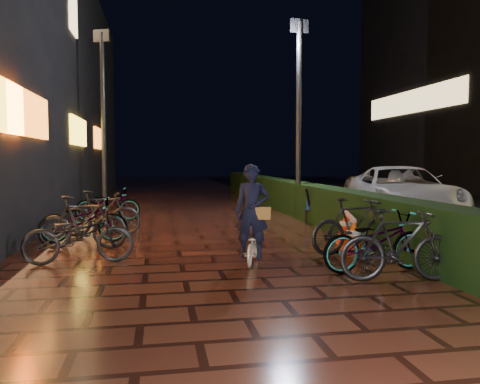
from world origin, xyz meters
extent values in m
plane|color=#381911|center=(0.00, 0.00, 0.00)|extent=(80.00, 80.00, 0.00)
cube|color=black|center=(3.30, 8.00, 0.50)|extent=(0.70, 20.00, 1.00)
imported|color=#B9BABF|center=(5.82, 5.19, 0.75)|extent=(3.75, 5.84, 1.50)
cube|color=yellow|center=(-3.45, 1.50, 2.60)|extent=(0.08, 2.00, 0.90)
cube|color=orange|center=(-3.45, 3.00, 2.60)|extent=(0.08, 3.00, 0.90)
cube|color=yellow|center=(-3.45, 9.00, 2.60)|extent=(0.08, 2.80, 0.90)
cube|color=orange|center=(-3.45, 14.00, 2.60)|extent=(0.08, 2.20, 0.90)
cube|color=#FFD88C|center=(-3.45, 8.50, 6.20)|extent=(0.06, 1.20, 1.20)
cube|color=black|center=(17.50, 18.00, 7.00)|extent=(8.00, 14.00, 14.00)
cube|color=#FFD88C|center=(13.45, 18.00, 5.00)|extent=(0.06, 10.00, 1.30)
cylinder|color=black|center=(3.02, 5.82, 2.76)|extent=(0.17, 0.17, 5.52)
cube|color=black|center=(3.02, 5.82, 5.41)|extent=(0.54, 0.17, 0.37)
cylinder|color=black|center=(-2.65, 8.90, 2.89)|extent=(0.20, 0.20, 5.78)
cube|color=black|center=(-2.65, 8.90, 5.67)|extent=(0.55, 0.30, 0.39)
imported|color=silver|center=(0.60, 0.42, 0.30)|extent=(0.73, 1.20, 0.59)
imported|color=black|center=(0.57, 0.34, 0.86)|extent=(0.64, 0.52, 1.52)
cube|color=#9A662A|center=(0.73, 0.26, 0.84)|extent=(0.29, 0.19, 0.19)
cone|color=#FF5A0D|center=(2.49, 0.73, 0.33)|extent=(0.41, 0.41, 0.66)
cone|color=#FF340D|center=(2.84, 1.89, 0.33)|extent=(0.41, 0.41, 0.66)
cube|color=orange|center=(2.49, 0.73, 0.01)|extent=(0.44, 0.44, 0.03)
cube|color=#FF570D|center=(2.84, 1.89, 0.01)|extent=(0.44, 0.44, 0.03)
cube|color=red|center=(2.66, 1.31, 0.62)|extent=(0.47, 1.37, 0.07)
cube|color=black|center=(3.11, 4.67, 0.38)|extent=(0.60, 0.53, 0.04)
cylinder|color=black|center=(2.87, 4.55, 0.18)|extent=(0.03, 0.03, 0.36)
cylinder|color=black|center=(3.28, 4.46, 0.18)|extent=(0.03, 0.03, 0.36)
cylinder|color=black|center=(2.95, 4.88, 0.18)|extent=(0.03, 0.03, 0.36)
cylinder|color=black|center=(3.35, 4.79, 0.18)|extent=(0.03, 0.03, 0.36)
cube|color=#0D3FB3|center=(3.11, 4.67, 0.54)|extent=(0.44, 0.40, 0.28)
cylinder|color=black|center=(2.94, 4.57, 0.52)|extent=(0.32, 0.32, 0.91)
imported|color=black|center=(-2.29, 6.28, 0.46)|extent=(1.75, 0.61, 0.92)
imported|color=black|center=(-2.34, 2.12, 0.51)|extent=(1.74, 0.72, 1.02)
imported|color=black|center=(-2.20, 0.86, 0.46)|extent=(1.79, 0.74, 0.92)
imported|color=black|center=(-2.42, 2.90, 0.46)|extent=(1.76, 0.65, 0.92)
imported|color=black|center=(-2.17, 3.60, 0.51)|extent=(1.70, 0.49, 1.02)
imported|color=black|center=(2.53, 0.80, 0.51)|extent=(1.74, 0.72, 1.02)
imported|color=black|center=(2.33, -0.46, 0.46)|extent=(1.79, 0.76, 0.92)
imported|color=black|center=(2.39, -1.07, 0.51)|extent=(1.74, 0.70, 1.02)
camera|label=1|loc=(-0.91, -7.00, 1.70)|focal=35.00mm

